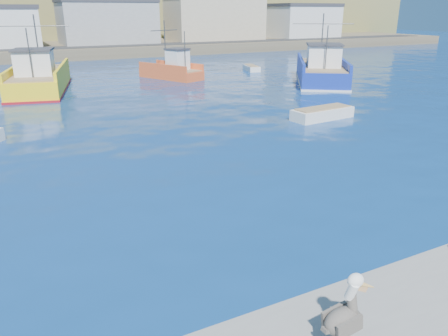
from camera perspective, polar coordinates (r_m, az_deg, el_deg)
name	(u,v)px	position (r m, az deg, el deg)	size (l,w,h in m)	color
ground	(298,238)	(14.46, 9.64, -9.04)	(260.00, 260.00, 0.00)	navy
dock_bollards	(397,268)	(12.41, 21.69, -12.07)	(36.20, 0.20, 0.30)	#4C4C4C
far_shore	(21,1)	(119.45, -25.04, 19.18)	(200.00, 81.00, 24.00)	brown
trawler_yellow_b	(40,79)	(43.39, -22.95, 10.67)	(6.99, 13.10, 6.66)	yellow
trawler_blue	(321,71)	(46.56, 12.57, 12.30)	(10.86, 13.06, 6.70)	#142D98
boat_orange	(173,69)	(47.97, -6.73, 12.67)	(5.39, 7.69, 5.94)	#EA592A
skiff_mid	(322,114)	(30.39, 12.71, 6.85)	(4.56, 1.92, 0.97)	silver
skiff_far	(251,68)	(54.54, 3.59, 12.86)	(2.17, 3.84, 0.79)	silver
pelican	(345,315)	(9.55, 15.54, -18.01)	(1.28, 0.53, 1.58)	#595451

